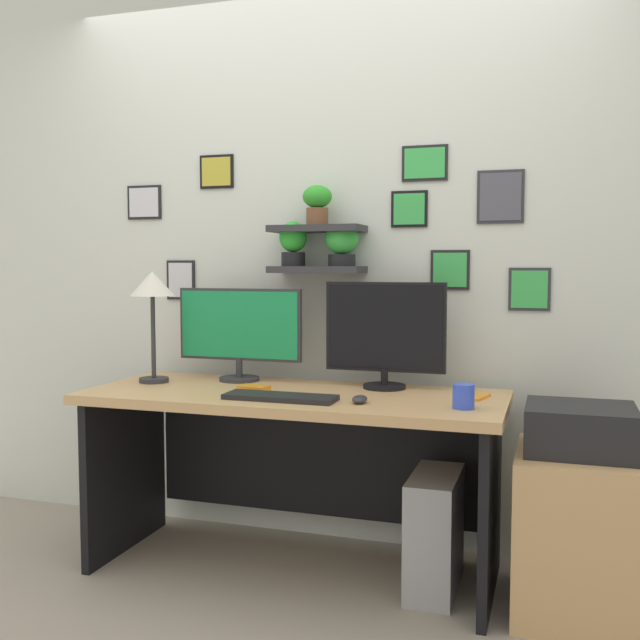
% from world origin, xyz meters
% --- Properties ---
extents(ground_plane, '(8.00, 8.00, 0.00)m').
position_xyz_m(ground_plane, '(0.00, 0.00, 0.00)').
color(ground_plane, gray).
extents(back_wall_assembly, '(4.40, 0.24, 2.70)m').
position_xyz_m(back_wall_assembly, '(0.00, 0.44, 1.35)').
color(back_wall_assembly, silver).
rests_on(back_wall_assembly, ground).
extents(desk, '(1.72, 0.68, 0.75)m').
position_xyz_m(desk, '(0.00, 0.06, 0.54)').
color(desk, tan).
rests_on(desk, ground).
extents(monitor_left, '(0.58, 0.18, 0.42)m').
position_xyz_m(monitor_left, '(-0.33, 0.22, 0.98)').
color(monitor_left, '#2D2D33').
rests_on(monitor_left, desk).
extents(monitor_right, '(0.51, 0.18, 0.45)m').
position_xyz_m(monitor_right, '(0.33, 0.22, 0.99)').
color(monitor_right, black).
rests_on(monitor_right, desk).
extents(keyboard, '(0.44, 0.14, 0.02)m').
position_xyz_m(keyboard, '(0.01, -0.17, 0.76)').
color(keyboard, black).
rests_on(keyboard, desk).
extents(computer_mouse, '(0.06, 0.09, 0.03)m').
position_xyz_m(computer_mouse, '(0.32, -0.14, 0.77)').
color(computer_mouse, '#2D2D33').
rests_on(computer_mouse, desk).
extents(desk_lamp, '(0.20, 0.20, 0.49)m').
position_xyz_m(desk_lamp, '(-0.68, 0.06, 1.15)').
color(desk_lamp, '#2D2D33').
rests_on(desk_lamp, desk).
extents(cell_phone, '(0.10, 0.15, 0.01)m').
position_xyz_m(cell_phone, '(0.73, 0.10, 0.76)').
color(cell_phone, orange).
rests_on(cell_phone, desk).
extents(coffee_mug, '(0.08, 0.08, 0.09)m').
position_xyz_m(coffee_mug, '(0.71, -0.13, 0.80)').
color(coffee_mug, blue).
rests_on(coffee_mug, desk).
extents(scissors_tray, '(0.13, 0.09, 0.02)m').
position_xyz_m(scissors_tray, '(-0.16, -0.03, 0.76)').
color(scissors_tray, orange).
rests_on(scissors_tray, desk).
extents(drawer_cabinet, '(0.44, 0.50, 0.60)m').
position_xyz_m(drawer_cabinet, '(1.11, -0.03, 0.30)').
color(drawer_cabinet, tan).
rests_on(drawer_cabinet, ground).
extents(printer, '(0.38, 0.34, 0.17)m').
position_xyz_m(printer, '(1.11, -0.03, 0.68)').
color(printer, black).
rests_on(printer, drawer_cabinet).
extents(computer_tower_right, '(0.18, 0.40, 0.46)m').
position_xyz_m(computer_tower_right, '(0.59, -0.00, 0.23)').
color(computer_tower_right, '#99999E').
rests_on(computer_tower_right, ground).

